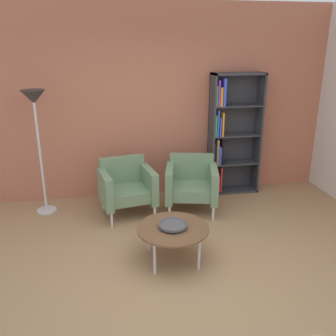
{
  "coord_description": "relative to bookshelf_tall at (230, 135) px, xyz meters",
  "views": [
    {
      "loc": [
        -0.72,
        -3.07,
        2.32
      ],
      "look_at": [
        -0.01,
        0.84,
        0.95
      ],
      "focal_mm": 38.89,
      "sensor_mm": 36.0,
      "label": 1
    }
  ],
  "objects": [
    {
      "name": "ground_plane",
      "position": [
        -1.23,
        -2.25,
        -0.95
      ],
      "size": [
        8.32,
        8.32,
        0.0
      ],
      "primitive_type": "plane",
      "color": "#9E7751"
    },
    {
      "name": "brick_back_panel",
      "position": [
        -1.23,
        0.21,
        0.5
      ],
      "size": [
        6.4,
        0.12,
        2.9
      ],
      "primitive_type": "cube",
      "color": "#B2664C",
      "rests_on": "ground_plane"
    },
    {
      "name": "bookshelf_tall",
      "position": [
        0.0,
        0.0,
        0.0
      ],
      "size": [
        0.8,
        0.3,
        1.9
      ],
      "color": "#333338",
      "rests_on": "ground_plane"
    },
    {
      "name": "coffee_table_low",
      "position": [
        -1.26,
        -1.82,
        -0.57
      ],
      "size": [
        0.8,
        0.8,
        0.4
      ],
      "color": "brown",
      "rests_on": "ground_plane"
    },
    {
      "name": "decorative_bowl",
      "position": [
        -1.26,
        -1.82,
        -0.51
      ],
      "size": [
        0.32,
        0.32,
        0.05
      ],
      "color": "#4C4C51",
      "rests_on": "coffee_table_low"
    },
    {
      "name": "armchair_spare_guest",
      "position": [
        -1.68,
        -0.54,
        -0.53
      ],
      "size": [
        0.82,
        0.77,
        0.78
      ],
      "rotation": [
        0.0,
        0.0,
        0.18
      ],
      "color": "slate",
      "rests_on": "ground_plane"
    },
    {
      "name": "armchair_by_bookshelf",
      "position": [
        -0.75,
        -0.58,
        -0.53
      ],
      "size": [
        0.84,
        0.8,
        0.78
      ],
      "rotation": [
        0.0,
        0.0,
        -0.23
      ],
      "color": "slate",
      "rests_on": "ground_plane"
    },
    {
      "name": "floor_lamp_torchiere",
      "position": [
        -2.84,
        -0.28,
        0.5
      ],
      "size": [
        0.32,
        0.32,
        1.74
      ],
      "color": "silver",
      "rests_on": "ground_plane"
    }
  ]
}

